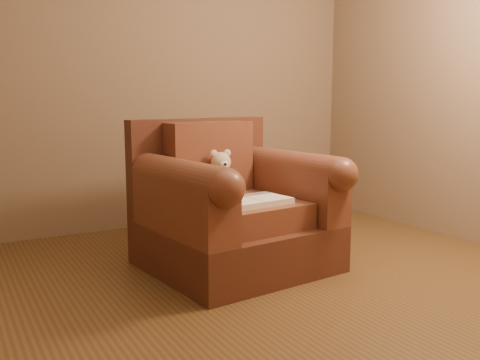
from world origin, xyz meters
TOP-DOWN VIEW (x-y plane):
  - floor at (0.00, 0.00)m, footprint 4.00×4.00m
  - armchair at (0.09, 0.64)m, footprint 1.19×1.14m
  - teddy_bear at (0.06, 0.73)m, footprint 0.23×0.26m
  - guidebook at (0.08, 0.38)m, footprint 0.50×0.34m
  - side_table at (0.68, 1.03)m, footprint 0.46×0.46m

SIDE VIEW (x-z plane):
  - floor at x=0.00m, z-range 0.00..0.00m
  - side_table at x=0.68m, z-range 0.02..0.67m
  - armchair at x=0.09m, z-range -0.11..0.86m
  - guidebook at x=0.08m, z-range 0.46..0.50m
  - teddy_bear at x=0.06m, z-range 0.43..0.74m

